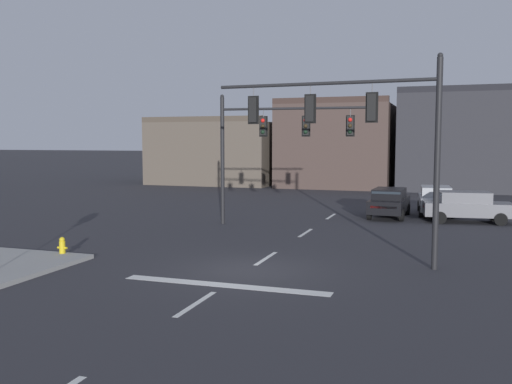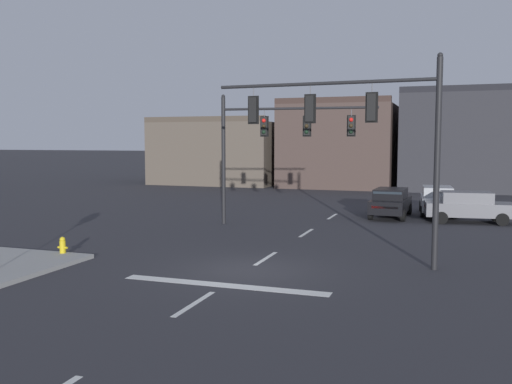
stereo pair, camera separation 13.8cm
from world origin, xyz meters
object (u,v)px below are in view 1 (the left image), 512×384
car_lot_nearside (436,200)px  signal_mast_far_side (271,137)px  signal_mast_near_side (361,125)px  car_lot_middle (389,202)px  car_lot_farside (467,206)px  fire_hydrant (62,248)px

car_lot_nearside → signal_mast_far_side: bearing=-136.9°
signal_mast_near_side → car_lot_middle: bearing=90.8°
signal_mast_near_side → car_lot_farside: size_ratio=1.70×
car_lot_farside → fire_hydrant: 20.09m
car_lot_farside → fire_hydrant: bearing=-135.1°
signal_mast_near_side → fire_hydrant: (-10.39, -2.51, -4.43)m
car_lot_nearside → car_lot_middle: size_ratio=1.01×
signal_mast_near_side → signal_mast_far_side: (-5.47, 7.33, -0.31)m
car_lot_middle → car_lot_farside: (4.02, -0.77, 0.00)m
car_lot_farside → car_lot_middle: bearing=169.1°
signal_mast_near_side → car_lot_nearside: signal_mast_near_side is taller
car_lot_nearside → car_lot_farside: same height
signal_mast_far_side → car_lot_nearside: (7.71, 7.21, -3.59)m
car_lot_nearside → car_lot_middle: bearing=-139.1°
car_lot_nearside → signal_mast_near_side: bearing=-98.8°
signal_mast_far_side → fire_hydrant: bearing=-116.6°
signal_mast_far_side → car_lot_farside: bearing=25.0°
signal_mast_far_side → car_lot_nearside: signal_mast_far_side is taller
car_lot_middle → car_lot_farside: bearing=-10.9°
car_lot_farside → signal_mast_near_side: bearing=-108.2°
car_lot_middle → fire_hydrant: bearing=-124.4°
car_lot_farside → signal_mast_far_side: bearing=-155.0°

